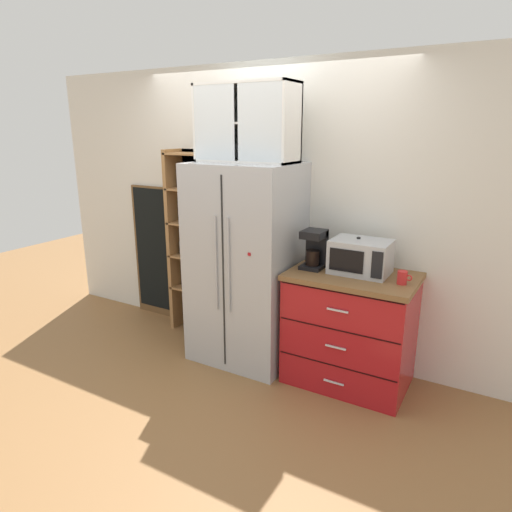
{
  "coord_description": "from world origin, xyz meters",
  "views": [
    {
      "loc": [
        1.93,
        -3.18,
        1.99
      ],
      "look_at": [
        0.1,
        0.0,
        0.95
      ],
      "focal_mm": 31.51,
      "sensor_mm": 36.0,
      "label": 1
    }
  ],
  "objects_px": {
    "microwave": "(361,257)",
    "chalkboard_menu": "(157,252)",
    "refrigerator": "(246,264)",
    "mug_red": "(402,278)",
    "bottle_clear": "(357,256)",
    "coffee_maker": "(315,249)"
  },
  "relations": [
    {
      "from": "bottle_clear",
      "to": "coffee_maker",
      "type": "bearing_deg",
      "value": -167.79
    },
    {
      "from": "mug_red",
      "to": "chalkboard_menu",
      "type": "xyz_separation_m",
      "value": [
        -2.64,
        0.34,
        -0.25
      ]
    },
    {
      "from": "chalkboard_menu",
      "to": "refrigerator",
      "type": "bearing_deg",
      "value": -13.9
    },
    {
      "from": "bottle_clear",
      "to": "chalkboard_menu",
      "type": "bearing_deg",
      "value": 174.66
    },
    {
      "from": "mug_red",
      "to": "chalkboard_menu",
      "type": "bearing_deg",
      "value": 172.55
    },
    {
      "from": "refrigerator",
      "to": "chalkboard_menu",
      "type": "xyz_separation_m",
      "value": [
        -1.32,
        0.33,
        -0.15
      ]
    },
    {
      "from": "bottle_clear",
      "to": "refrigerator",
      "type": "bearing_deg",
      "value": -173.08
    },
    {
      "from": "refrigerator",
      "to": "mug_red",
      "type": "height_order",
      "value": "refrigerator"
    },
    {
      "from": "bottle_clear",
      "to": "chalkboard_menu",
      "type": "distance_m",
      "value": 2.29
    },
    {
      "from": "bottle_clear",
      "to": "chalkboard_menu",
      "type": "xyz_separation_m",
      "value": [
        -2.26,
        0.21,
        -0.33
      ]
    },
    {
      "from": "refrigerator",
      "to": "coffee_maker",
      "type": "bearing_deg",
      "value": 4.05
    },
    {
      "from": "mug_red",
      "to": "chalkboard_menu",
      "type": "distance_m",
      "value": 2.67
    },
    {
      "from": "microwave",
      "to": "mug_red",
      "type": "bearing_deg",
      "value": -16.91
    },
    {
      "from": "microwave",
      "to": "chalkboard_menu",
      "type": "distance_m",
      "value": 2.33
    },
    {
      "from": "mug_red",
      "to": "refrigerator",
      "type": "bearing_deg",
      "value": 179.19
    },
    {
      "from": "coffee_maker",
      "to": "bottle_clear",
      "type": "distance_m",
      "value": 0.34
    },
    {
      "from": "coffee_maker",
      "to": "chalkboard_menu",
      "type": "bearing_deg",
      "value": 171.69
    },
    {
      "from": "microwave",
      "to": "chalkboard_menu",
      "type": "xyz_separation_m",
      "value": [
        -2.3,
        0.24,
        -0.34
      ]
    },
    {
      "from": "microwave",
      "to": "chalkboard_menu",
      "type": "height_order",
      "value": "chalkboard_menu"
    },
    {
      "from": "microwave",
      "to": "coffee_maker",
      "type": "distance_m",
      "value": 0.37
    },
    {
      "from": "microwave",
      "to": "mug_red",
      "type": "distance_m",
      "value": 0.37
    },
    {
      "from": "bottle_clear",
      "to": "mug_red",
      "type": "bearing_deg",
      "value": -19.46
    }
  ]
}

